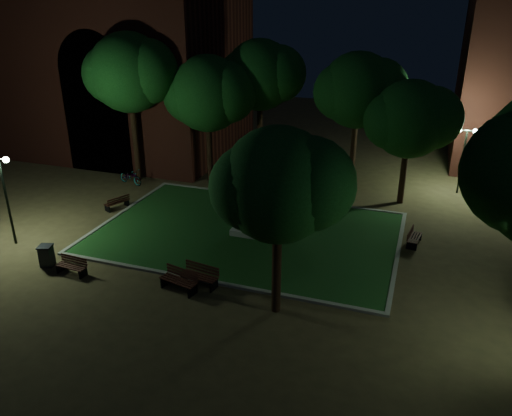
# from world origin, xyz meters

# --- Properties ---
(ground) EXTENTS (80.00, 80.00, 0.00)m
(ground) POSITION_xyz_m (0.00, 0.00, 0.00)
(ground) COLOR #4B3E24
(lawn) EXTENTS (15.00, 10.00, 0.08)m
(lawn) POSITION_xyz_m (0.00, 2.00, 0.04)
(lawn) COLOR #1A4418
(lawn) RESTS_ON ground
(lawn_kerb) EXTENTS (15.40, 10.40, 0.12)m
(lawn_kerb) POSITION_xyz_m (0.00, 2.00, 0.06)
(lawn_kerb) COLOR slate
(lawn_kerb) RESTS_ON ground
(monument) EXTENTS (1.40, 1.40, 3.20)m
(monument) POSITION_xyz_m (0.00, 2.00, 0.96)
(monument) COLOR gray
(monument) RESTS_ON lawn
(building_main) EXTENTS (20.00, 12.00, 15.00)m
(building_main) POSITION_xyz_m (-15.86, 13.79, 7.38)
(building_main) COLOR #4E1E16
(building_main) RESTS_ON ground
(tree_north_wl) EXTENTS (5.90, 4.81, 8.16)m
(tree_north_wl) POSITION_xyz_m (-5.03, 8.93, 5.75)
(tree_north_wl) COLOR black
(tree_north_wl) RESTS_ON ground
(tree_north_er) EXTENTS (5.59, 4.57, 8.49)m
(tree_north_er) POSITION_xyz_m (4.07, 10.56, 6.19)
(tree_north_er) COLOR black
(tree_north_er) RESTS_ON ground
(tree_ne) EXTENTS (5.41, 4.42, 7.25)m
(tree_ne) POSITION_xyz_m (7.29, 8.99, 5.04)
(tree_ne) COLOR black
(tree_ne) RESTS_ON ground
(tree_se) EXTENTS (5.16, 4.21, 7.34)m
(tree_se) POSITION_xyz_m (3.53, -4.12, 5.23)
(tree_se) COLOR black
(tree_se) RESTS_ON ground
(tree_nw) EXTENTS (6.06, 4.95, 9.50)m
(tree_nw) POSITION_xyz_m (-9.61, 7.42, 7.02)
(tree_nw) COLOR black
(tree_nw) RESTS_ON ground
(tree_far_north) EXTENTS (5.58, 4.55, 9.00)m
(tree_far_north) POSITION_xyz_m (-2.31, 11.15, 6.71)
(tree_far_north) COLOR black
(tree_far_north) RESTS_ON ground
(lamppost_sw) EXTENTS (1.18, 0.28, 4.54)m
(lamppost_sw) POSITION_xyz_m (-10.53, -2.83, 3.17)
(lamppost_sw) COLOR black
(lamppost_sw) RESTS_ON ground
(lamppost_nw) EXTENTS (1.18, 0.28, 3.93)m
(lamppost_nw) POSITION_xyz_m (-11.86, 9.82, 2.80)
(lamppost_nw) COLOR black
(lamppost_nw) RESTS_ON ground
(lamppost_ne) EXTENTS (1.18, 0.28, 4.12)m
(lamppost_ne) POSITION_xyz_m (10.47, 11.82, 2.91)
(lamppost_ne) COLOR black
(lamppost_ne) RESTS_ON ground
(bench_near_left) EXTENTS (1.76, 0.95, 0.92)m
(bench_near_left) POSITION_xyz_m (-0.80, -4.00, 0.43)
(bench_near_left) COLOR black
(bench_near_left) RESTS_ON ground
(bench_near_right) EXTENTS (1.74, 0.83, 0.92)m
(bench_near_right) POSITION_xyz_m (-0.16, -3.37, 0.43)
(bench_near_right) COLOR black
(bench_near_right) RESTS_ON ground
(bench_west_near) EXTENTS (1.46, 0.59, 0.79)m
(bench_west_near) POSITION_xyz_m (-5.91, -4.36, 0.37)
(bench_west_near) COLOR black
(bench_west_near) RESTS_ON ground
(bench_left_side) EXTENTS (1.05, 1.52, 0.79)m
(bench_left_side) POSITION_xyz_m (-8.19, 2.60, 0.37)
(bench_left_side) COLOR black
(bench_left_side) RESTS_ON ground
(bench_right_side) EXTENTS (0.70, 1.48, 0.78)m
(bench_right_side) POSITION_xyz_m (8.21, 3.53, 0.37)
(bench_right_side) COLOR black
(bench_right_side) RESTS_ON ground
(bench_far_side) EXTENTS (1.75, 0.86, 0.92)m
(bench_far_side) POSITION_xyz_m (1.49, 8.91, 0.43)
(bench_far_side) COLOR black
(bench_far_side) RESTS_ON ground
(trash_bin) EXTENTS (0.73, 0.73, 1.01)m
(trash_bin) POSITION_xyz_m (-7.46, -4.14, 0.51)
(trash_bin) COLOR black
(trash_bin) RESTS_ON ground
(bicycle) EXTENTS (2.07, 1.18, 1.03)m
(bicycle) POSITION_xyz_m (-9.77, 6.53, 0.51)
(bicycle) COLOR black
(bicycle) RESTS_ON ground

